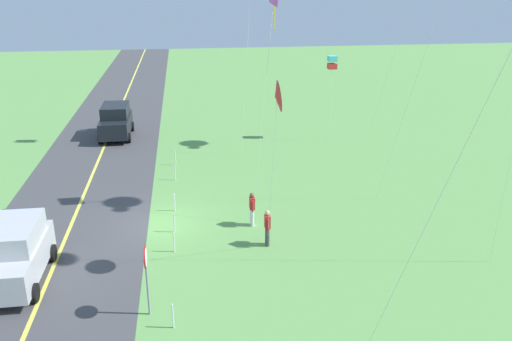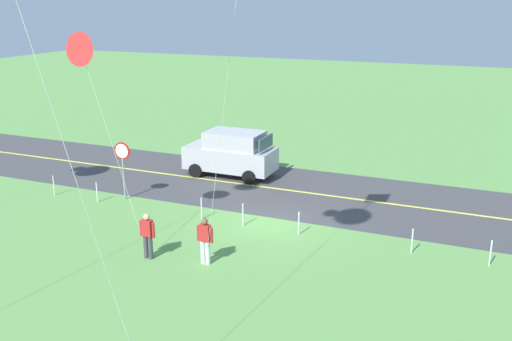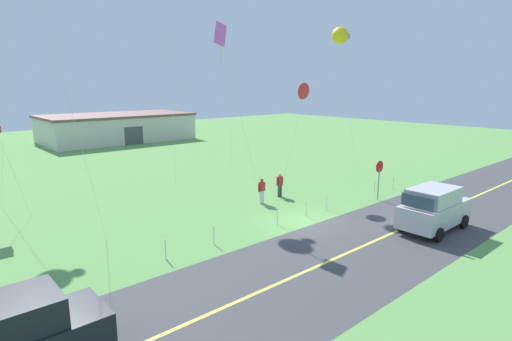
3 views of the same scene
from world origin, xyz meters
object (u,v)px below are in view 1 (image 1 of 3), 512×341
car_suv_foreground (14,253)px  kite_yellow_high (332,62)px  kite_blue_mid (277,97)px  person_adult_companion (267,227)px  car_parked_west_far (116,121)px  stop_sign (146,267)px  person_adult_near (252,208)px

car_suv_foreground → kite_yellow_high: kite_yellow_high is taller
kite_blue_mid → kite_yellow_high: bearing=158.4°
person_adult_companion → kite_yellow_high: (-14.65, 6.61, 4.37)m
car_suv_foreground → car_parked_west_far: same height
car_suv_foreground → stop_sign: stop_sign is taller
car_parked_west_far → person_adult_companion: size_ratio=2.75×
car_suv_foreground → kite_yellow_high: 23.25m
car_parked_west_far → person_adult_near: 16.91m
car_suv_foreground → car_parked_west_far: 18.61m
car_suv_foreground → person_adult_companion: 9.76m
car_suv_foreground → kite_blue_mid: bearing=86.0°
car_suv_foreground → kite_yellow_high: (-16.11, 16.26, 4.08)m
car_parked_west_far → person_adult_near: bearing=26.6°
kite_blue_mid → stop_sign: bearing=-65.3°
person_adult_companion → kite_blue_mid: (2.13, -0.05, 5.98)m
kite_yellow_high → person_adult_near: bearing=-28.9°
kite_blue_mid → person_adult_companion: bearing=178.7°
person_adult_near → car_parked_west_far: bearing=-162.1°
kite_blue_mid → car_suv_foreground: bearing=-94.0°
person_adult_companion → car_parked_west_far: bearing=67.6°
person_adult_near → person_adult_companion: bearing=2.5°
car_suv_foreground → person_adult_near: bearing=110.3°
stop_sign → person_adult_companion: (-4.27, 4.68, -0.94)m
car_suv_foreground → car_parked_west_far: size_ratio=1.00×
car_parked_west_far → stop_sign: size_ratio=1.72×
car_suv_foreground → car_parked_west_far: (-18.54, 1.68, 0.00)m
car_parked_west_far → stop_sign: stop_sign is taller
car_parked_west_far → kite_yellow_high: kite_yellow_high is taller
person_adult_near → person_adult_companion: size_ratio=1.00×
stop_sign → person_adult_companion: bearing=132.3°
car_parked_west_far → person_adult_companion: car_parked_west_far is taller
car_suv_foreground → person_adult_near: (-3.42, 9.26, -0.29)m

